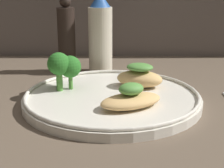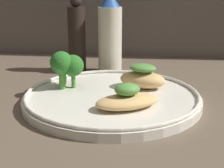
{
  "view_description": "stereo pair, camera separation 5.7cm",
  "coord_description": "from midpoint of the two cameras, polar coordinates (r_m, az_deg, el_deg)",
  "views": [
    {
      "loc": [
        0.7,
        -54.56,
        20.4
      ],
      "look_at": [
        0.0,
        0.0,
        3.4
      ],
      "focal_mm": 55.0,
      "sensor_mm": 36.0,
      "label": 1
    },
    {
      "loc": [
        6.39,
        -54.19,
        20.4
      ],
      "look_at": [
        0.0,
        0.0,
        3.4
      ],
      "focal_mm": 55.0,
      "sensor_mm": 36.0,
      "label": 2
    }
  ],
  "objects": [
    {
      "name": "ground_plane",
      "position": [
        0.58,
        -2.81,
        -3.7
      ],
      "size": [
        180.0,
        180.0,
        1.0
      ],
      "primitive_type": "cube",
      "color": "brown"
    },
    {
      "name": "plate",
      "position": [
        0.58,
        -2.83,
        -2.32
      ],
      "size": [
        29.88,
        29.88,
        2.0
      ],
      "color": "silver",
      "rests_on": "ground_plane"
    },
    {
      "name": "pepper_grinder",
      "position": [
        0.77,
        -9.7,
        7.52
      ],
      "size": [
        3.84,
        3.84,
        16.74
      ],
      "color": "black",
      "rests_on": "ground_plane"
    },
    {
      "name": "grilled_meat_middle",
      "position": [
        0.62,
        1.98,
        1.16
      ],
      "size": [
        9.29,
        6.96,
        4.35
      ],
      "color": "tan",
      "rests_on": "plate"
    },
    {
      "name": "grilled_meat_front",
      "position": [
        0.52,
        0.03,
        -2.53
      ],
      "size": [
        11.34,
        9.34,
        3.87
      ],
      "color": "tan",
      "rests_on": "plate"
    },
    {
      "name": "broccoli_bunch",
      "position": [
        0.61,
        -10.81,
        2.95
      ],
      "size": [
        5.73,
        6.2,
        6.82
      ],
      "color": "#4C8E38",
      "rests_on": "plate"
    },
    {
      "name": "sauce_bottle",
      "position": [
        0.76,
        -4.14,
        8.11
      ],
      "size": [
        5.21,
        5.21,
        17.53
      ],
      "color": "beige",
      "rests_on": "ground_plane"
    }
  ]
}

